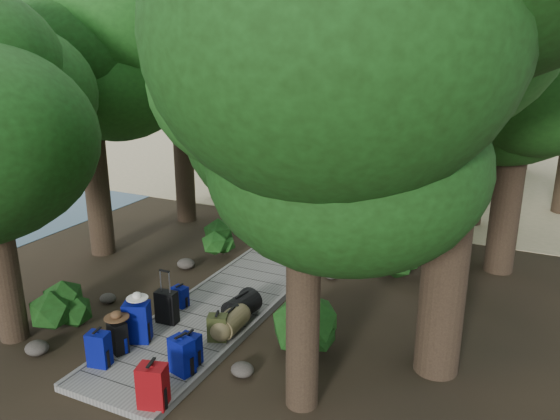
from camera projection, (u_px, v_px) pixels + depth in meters
The scene contains 50 objects.
ground at pixel (254, 284), 12.75m from camera, with size 120.00×120.00×0.00m, color #2F2317.
sand_beach at pixel (409, 158), 26.53m from camera, with size 40.00×22.00×0.02m, color tan.
water_bay at pixel (65, 106), 47.45m from camera, with size 50.00×60.00×0.02m, color #294554.
distant_hill at pixel (156, 85), 70.57m from camera, with size 32.00×16.00×12.00m, color black.
boardwalk at pixel (273, 267), 13.59m from camera, with size 2.00×12.00×0.12m, color gray.
backpack_left_a at pixel (99, 347), 9.27m from camera, with size 0.36×0.26×0.68m, color #070F7F, non-canonical shape.
backpack_left_b at pixel (118, 335), 9.69m from camera, with size 0.35×0.25×0.65m, color black, non-canonical shape.
backpack_left_c at pixel (137, 320), 10.02m from camera, with size 0.46×0.33×0.85m, color #070F7F, non-canonical shape.
backpack_left_d at pixel (180, 295), 11.39m from camera, with size 0.31×0.23×0.48m, color #070F7F, non-canonical shape.
backpack_right_a at pixel (153, 384), 8.22m from camera, with size 0.43×0.30×0.77m, color #92060C, non-canonical shape.
backpack_right_b at pixel (182, 354), 9.06m from camera, with size 0.39×0.28×0.71m, color #070F7F, non-canonical shape.
backpack_right_c at pixel (190, 348), 9.34m from camera, with size 0.35×0.25×0.60m, color #070F7F, non-canonical shape.
backpack_right_d at pixel (218, 326), 10.09m from camera, with size 0.36×0.26×0.55m, color #313617, non-canonical shape.
duffel_right_khaki at pixel (231, 322), 10.35m from camera, with size 0.45×0.67×0.45m, color brown, non-canonical shape.
duffel_right_black at pixel (242, 306), 10.93m from camera, with size 0.48×0.76×0.48m, color black, non-canonical shape.
suitcase_on_boardwalk at pixel (167, 307), 10.71m from camera, with size 0.42×0.23×0.66m, color black, non-canonical shape.
lone_suitcase_on_sand at pixel (368, 192), 19.31m from camera, with size 0.41×0.23×0.64m, color black, non-canonical shape.
hat_brown at pixel (116, 314), 9.62m from camera, with size 0.44×0.44×0.13m, color #51351E, non-canonical shape.
hat_white at pixel (137, 295), 9.89m from camera, with size 0.40×0.40×0.13m, color silver, non-canonical shape.
kayak at pixel (285, 176), 22.29m from camera, with size 0.70×3.19×0.32m, color #B40F1C.
sun_lounger at pixel (439, 188), 19.83m from camera, with size 0.63×1.96×0.63m, color silver, non-canonical shape.
tree_right_a at pixel (305, 177), 7.50m from camera, with size 4.38×4.38×7.30m, color black, non-canonical shape.
tree_right_b at pixel (467, 43), 7.86m from camera, with size 6.07×6.07×10.84m, color black, non-canonical shape.
tree_right_c at pixel (456, 90), 11.85m from camera, with size 5.12×5.12×8.87m, color black, non-canonical shape.
tree_right_d at pixel (524, 65), 12.09m from camera, with size 5.37×5.37×9.85m, color black, non-canonical shape.
tree_right_e at pixel (486, 79), 15.71m from camera, with size 4.89×4.89×8.79m, color black, non-canonical shape.
tree_left_b at pixel (86, 82), 13.37m from camera, with size 4.97×4.97×8.95m, color black, non-canonical shape.
tree_left_c at pixel (180, 81), 16.08m from camera, with size 4.95×4.95×8.61m, color black, non-canonical shape.
tree_back_a at pixel (383, 64), 25.54m from camera, with size 5.08×5.08×8.80m, color black, non-canonical shape.
tree_back_b at pixel (453, 51), 24.40m from camera, with size 5.62×5.62×10.04m, color black, non-canonical shape.
tree_back_c at pixel (533, 74), 22.90m from camera, with size 4.57×4.57×8.22m, color black, non-canonical shape.
tree_back_d at pixel (287, 68), 25.83m from camera, with size 5.03×5.03×8.39m, color black, non-canonical shape.
palm_right_a at pixel (440, 104), 15.31m from camera, with size 4.41×4.41×7.52m, color #124314, non-canonical shape.
palm_right_b at pixel (519, 69), 18.60m from camera, with size 4.68×4.68×9.04m, color #124314, non-canonical shape.
palm_right_c at pixel (459, 94), 22.11m from camera, with size 4.27×4.27×6.80m, color #124314, non-canonical shape.
palm_left_a at pixel (209, 108), 18.91m from camera, with size 4.05×4.05×6.44m, color #124314, non-canonical shape.
rock_left_a at pixel (37, 348), 9.89m from camera, with size 0.44×0.40×0.24m, color #4C473F, non-canonical shape.
rock_left_b at pixel (108, 298), 11.85m from camera, with size 0.36×0.32×0.20m, color #4C473F, non-canonical shape.
rock_left_c at pixel (186, 264), 13.61m from camera, with size 0.45×0.41×0.25m, color #4C473F, non-canonical shape.
rock_left_d at pixel (239, 230), 16.19m from camera, with size 0.31×0.28×0.17m, color #4C473F, non-canonical shape.
rock_right_a at pixel (242, 370), 9.25m from camera, with size 0.41×0.37×0.22m, color #4C473F, non-canonical shape.
rock_right_b at pixel (319, 333), 10.38m from camera, with size 0.47×0.42×0.26m, color #4C473F, non-canonical shape.
rock_right_c at pixel (331, 275), 13.03m from camera, with size 0.30×0.27×0.17m, color #4C473F, non-canonical shape.
rock_right_d at pixel (410, 241), 15.13m from camera, with size 0.53×0.47×0.29m, color #4C473F, non-canonical shape.
shrub_left_a at pixel (64, 310), 10.62m from camera, with size 0.98×0.98×0.88m, color #1A4815, non-canonical shape.
shrub_left_b at pixel (217, 241), 14.26m from camera, with size 0.96×0.96×0.87m, color #1A4815, non-canonical shape.
shrub_left_c at pixel (239, 202), 17.18m from camera, with size 1.33×1.33×1.20m, color #1A4815, non-canonical shape.
shrub_right_a at pixel (306, 327), 9.83m from camera, with size 1.14×1.14×1.03m, color #1A4815, non-canonical shape.
shrub_right_b at pixel (399, 253), 13.07m from camera, with size 1.28×1.28×1.16m, color #1A4815, non-canonical shape.
shrub_right_c at pixel (393, 220), 16.26m from camera, with size 0.73×0.73×0.65m, color #1A4815, non-canonical shape.
Camera 1 is at (5.56, -10.26, 5.45)m, focal length 35.00 mm.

